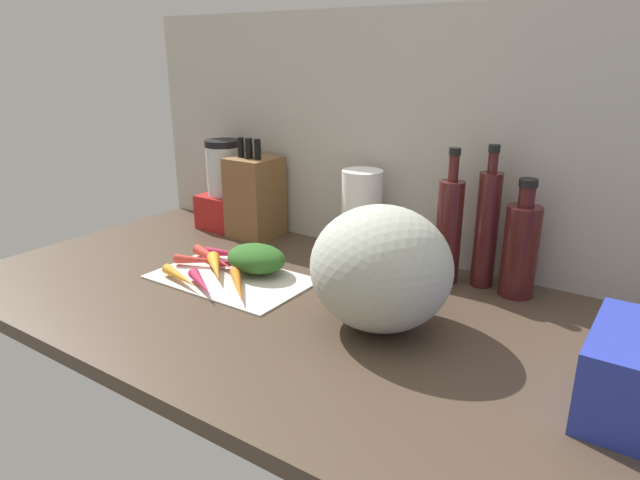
{
  "coord_description": "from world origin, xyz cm",
  "views": [
    {
      "loc": [
        56.08,
        -85.74,
        49.92
      ],
      "look_at": [
        -4.22,
        2.77,
        13.57
      ],
      "focal_mm": 31.23,
      "sensor_mm": 36.0,
      "label": 1
    }
  ],
  "objects": [
    {
      "name": "paper_towel_roll",
      "position": [
        -9.99,
        29.5,
        11.38
      ],
      "size": [
        10.02,
        10.02,
        22.75
      ],
      "primitive_type": "cylinder",
      "color": "white",
      "rests_on": "ground_plane"
    },
    {
      "name": "bottle_2",
      "position": [
        28.91,
        29.27,
        10.66
      ],
      "size": [
        7.35,
        7.35,
        25.53
      ],
      "color": "#471919",
      "rests_on": "ground_plane"
    },
    {
      "name": "carrot_1",
      "position": [
        -28.09,
        -8.1,
        2.06
      ],
      "size": [
        13.07,
        8.79,
        2.53
      ],
      "primitive_type": "cone",
      "rotation": [
        0.0,
        1.57,
        -0.51
      ],
      "color": "#B2264C",
      "rests_on": "cutting_board"
    },
    {
      "name": "wall_back",
      "position": [
        0.0,
        38.5,
        30.0
      ],
      "size": [
        170.0,
        3.0,
        60.0
      ],
      "primitive_type": "cube",
      "color": "#BCB7AD",
      "rests_on": "ground_plane"
    },
    {
      "name": "carrot_0",
      "position": [
        -38.45,
        2.3,
        1.96
      ],
      "size": [
        13.53,
        7.93,
        2.32
      ],
      "primitive_type": "cone",
      "rotation": [
        0.0,
        1.57,
        0.43
      ],
      "color": "red",
      "rests_on": "cutting_board"
    },
    {
      "name": "carrot_2",
      "position": [
        -36.69,
        4.47,
        2.15
      ],
      "size": [
        17.07,
        7.38,
        2.71
      ],
      "primitive_type": "cone",
      "rotation": [
        0.0,
        1.57,
        -0.29
      ],
      "color": "red",
      "rests_on": "cutting_board"
    },
    {
      "name": "knife_block",
      "position": [
        -44.2,
        29.05,
        11.44
      ],
      "size": [
        12.28,
        13.11,
        27.96
      ],
      "color": "brown",
      "rests_on": "ground_plane"
    },
    {
      "name": "carrot_7",
      "position": [
        -34.63,
        -8.07,
        1.99
      ],
      "size": [
        13.98,
        5.85,
        2.39
      ],
      "primitive_type": "cone",
      "rotation": [
        0.0,
        1.57,
        -0.26
      ],
      "color": "orange",
      "rests_on": "cutting_board"
    },
    {
      "name": "carrot_8",
      "position": [
        -25.93,
        8.3,
        2.46
      ],
      "size": [
        14.39,
        5.58,
        3.33
      ],
      "primitive_type": "cone",
      "rotation": [
        0.0,
        1.57,
        0.16
      ],
      "color": "red",
      "rests_on": "cutting_board"
    },
    {
      "name": "bottle_0",
      "position": [
        13.47,
        27.75,
        12.44
      ],
      "size": [
        5.66,
        5.66,
        30.67
      ],
      "color": "#471919",
      "rests_on": "ground_plane"
    },
    {
      "name": "carrot_5",
      "position": [
        -36.1,
        9.5,
        1.98
      ],
      "size": [
        13.28,
        6.21,
        2.36
      ],
      "primitive_type": "cone",
      "rotation": [
        0.0,
        1.57,
        0.31
      ],
      "color": "#B2264C",
      "rests_on": "cutting_board"
    },
    {
      "name": "carrot_3",
      "position": [
        -20.92,
        -4.25,
        2.02
      ],
      "size": [
        13.44,
        12.72,
        2.43
      ],
      "primitive_type": "cone",
      "rotation": [
        0.0,
        1.57,
        -0.75
      ],
      "color": "orange",
      "rests_on": "cutting_board"
    },
    {
      "name": "bottle_1",
      "position": [
        20.99,
        30.32,
        13.53
      ],
      "size": [
        5.0,
        5.0,
        31.61
      ],
      "color": "#471919",
      "rests_on": "ground_plane"
    },
    {
      "name": "carrot_4",
      "position": [
        -29.65,
        6.56,
        1.83
      ],
      "size": [
        12.89,
        10.8,
        2.06
      ],
      "primitive_type": "cone",
      "rotation": [
        0.0,
        1.57,
        0.67
      ],
      "color": "#B2264C",
      "rests_on": "cutting_board"
    },
    {
      "name": "carrot_6",
      "position": [
        -31.68,
        0.32,
        2.35
      ],
      "size": [
        12.61,
        11.49,
        3.1
      ],
      "primitive_type": "cone",
      "rotation": [
        0.0,
        1.57,
        -0.71
      ],
      "color": "orange",
      "rests_on": "cutting_board"
    },
    {
      "name": "blender_appliance",
      "position": [
        -56.9,
        30.34,
        11.17
      ],
      "size": [
        13.32,
        13.32,
        25.96
      ],
      "color": "red",
      "rests_on": "ground_plane"
    },
    {
      "name": "carrot_greens_pile",
      "position": [
        -24.96,
        6.68,
        3.96
      ],
      "size": [
        14.94,
        11.49,
        6.32
      ],
      "primitive_type": "ellipsoid",
      "color": "#2D6023",
      "rests_on": "cutting_board"
    },
    {
      "name": "ground_plane",
      "position": [
        0.0,
        0.0,
        -1.5
      ],
      "size": [
        170.0,
        80.0,
        3.0
      ],
      "primitive_type": "cube",
      "color": "#47382B"
    },
    {
      "name": "cutting_board",
      "position": [
        -27.8,
        0.78,
        0.4
      ],
      "size": [
        36.29,
        22.29,
        0.8
      ],
      "primitive_type": "cube",
      "color": "beige",
      "rests_on": "ground_plane"
    },
    {
      "name": "winter_squash",
      "position": [
        11.33,
        0.11,
        11.81
      ],
      "size": [
        26.82,
        25.71,
        23.63
      ],
      "primitive_type": "ellipsoid",
      "color": "#B2B7A8",
      "rests_on": "ground_plane"
    }
  ]
}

